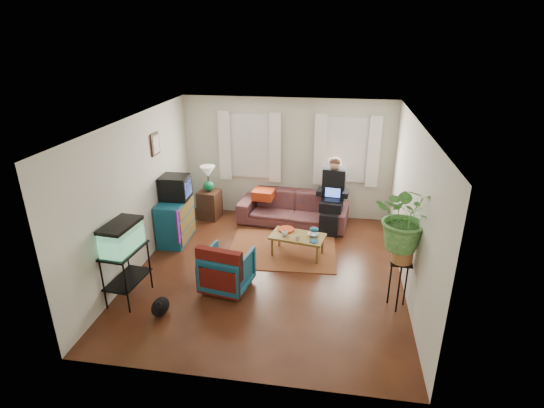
% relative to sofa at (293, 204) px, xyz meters
% --- Properties ---
extents(floor, '(4.50, 5.00, 0.01)m').
position_rel_sofa_xyz_m(floor, '(-0.20, -2.05, -0.45)').
color(floor, '#4F2B14').
rests_on(floor, ground).
extents(ceiling, '(4.50, 5.00, 0.01)m').
position_rel_sofa_xyz_m(ceiling, '(-0.20, -2.05, 2.15)').
color(ceiling, white).
rests_on(ceiling, wall_back).
extents(wall_back, '(4.50, 0.01, 2.60)m').
position_rel_sofa_xyz_m(wall_back, '(-0.20, 0.45, 0.85)').
color(wall_back, silver).
rests_on(wall_back, floor).
extents(wall_front, '(4.50, 0.01, 2.60)m').
position_rel_sofa_xyz_m(wall_front, '(-0.20, -4.55, 0.85)').
color(wall_front, silver).
rests_on(wall_front, floor).
extents(wall_left, '(0.01, 5.00, 2.60)m').
position_rel_sofa_xyz_m(wall_left, '(-2.45, -2.05, 0.85)').
color(wall_left, silver).
rests_on(wall_left, floor).
extents(wall_right, '(0.01, 5.00, 2.60)m').
position_rel_sofa_xyz_m(wall_right, '(2.05, -2.05, 0.85)').
color(wall_right, silver).
rests_on(wall_right, floor).
extents(window_left, '(1.08, 0.04, 1.38)m').
position_rel_sofa_xyz_m(window_left, '(-1.00, 0.43, 1.10)').
color(window_left, white).
rests_on(window_left, wall_back).
extents(window_right, '(1.08, 0.04, 1.38)m').
position_rel_sofa_xyz_m(window_right, '(1.05, 0.43, 1.10)').
color(window_right, white).
rests_on(window_right, wall_back).
extents(curtains_left, '(1.36, 0.06, 1.50)m').
position_rel_sofa_xyz_m(curtains_left, '(-1.00, 0.35, 1.10)').
color(curtains_left, white).
rests_on(curtains_left, wall_back).
extents(curtains_right, '(1.36, 0.06, 1.50)m').
position_rel_sofa_xyz_m(curtains_right, '(1.05, 0.35, 1.10)').
color(curtains_right, white).
rests_on(curtains_right, wall_back).
extents(picture_frame, '(0.04, 0.32, 0.40)m').
position_rel_sofa_xyz_m(picture_frame, '(-2.41, -1.20, 1.50)').
color(picture_frame, '#3D2616').
rests_on(picture_frame, wall_left).
extents(area_rug, '(2.08, 1.70, 0.01)m').
position_rel_sofa_xyz_m(area_rug, '(-0.06, -1.24, -0.44)').
color(area_rug, brown).
rests_on(area_rug, floor).
extents(sofa, '(2.37, 1.13, 0.89)m').
position_rel_sofa_xyz_m(sofa, '(0.00, 0.00, 0.00)').
color(sofa, brown).
rests_on(sofa, floor).
extents(seated_person, '(0.64, 0.76, 1.36)m').
position_rel_sofa_xyz_m(seated_person, '(0.82, -0.09, 0.23)').
color(seated_person, black).
rests_on(seated_person, sofa).
extents(side_table, '(0.49, 0.49, 0.63)m').
position_rel_sofa_xyz_m(side_table, '(-1.85, -0.01, -0.13)').
color(side_table, '#391E15').
rests_on(side_table, floor).
extents(table_lamp, '(0.36, 0.36, 0.57)m').
position_rel_sofa_xyz_m(table_lamp, '(-1.85, -0.01, 0.45)').
color(table_lamp, white).
rests_on(table_lamp, side_table).
extents(dresser, '(0.50, 0.96, 0.85)m').
position_rel_sofa_xyz_m(dresser, '(-2.19, -1.16, -0.02)').
color(dresser, '#105B60').
rests_on(dresser, floor).
extents(crt_tv, '(0.53, 0.49, 0.45)m').
position_rel_sofa_xyz_m(crt_tv, '(-2.17, -1.06, 0.63)').
color(crt_tv, black).
rests_on(crt_tv, dresser).
extents(aquarium_stand, '(0.49, 0.79, 0.85)m').
position_rel_sofa_xyz_m(aquarium_stand, '(-2.20, -3.16, -0.02)').
color(aquarium_stand, black).
rests_on(aquarium_stand, floor).
extents(aquarium, '(0.44, 0.72, 0.45)m').
position_rel_sofa_xyz_m(aquarium, '(-2.20, -3.16, 0.62)').
color(aquarium, '#7FD899').
rests_on(aquarium, aquarium_stand).
extents(black_cat, '(0.31, 0.41, 0.32)m').
position_rel_sofa_xyz_m(black_cat, '(-1.57, -3.47, -0.29)').
color(black_cat, black).
rests_on(black_cat, floor).
extents(armchair, '(0.82, 0.79, 0.73)m').
position_rel_sofa_xyz_m(armchair, '(-0.77, -2.64, -0.08)').
color(armchair, '#126870').
rests_on(armchair, floor).
extents(serape_throw, '(0.76, 0.30, 0.61)m').
position_rel_sofa_xyz_m(serape_throw, '(-0.82, -2.92, 0.07)').
color(serape_throw, '#9E0A0A').
rests_on(serape_throw, armchair).
extents(coffee_table, '(1.06, 0.71, 0.40)m').
position_rel_sofa_xyz_m(coffee_table, '(0.24, -1.40, -0.25)').
color(coffee_table, brown).
rests_on(coffee_table, floor).
extents(cup_a, '(0.13, 0.13, 0.09)m').
position_rel_sofa_xyz_m(cup_a, '(0.00, -1.44, -0.00)').
color(cup_a, white).
rests_on(cup_a, coffee_table).
extents(cup_b, '(0.10, 0.10, 0.08)m').
position_rel_sofa_xyz_m(cup_b, '(0.25, -1.56, -0.00)').
color(cup_b, beige).
rests_on(cup_b, coffee_table).
extents(bowl, '(0.22, 0.22, 0.05)m').
position_rel_sofa_xyz_m(bowl, '(0.51, -1.36, -0.02)').
color(bowl, white).
rests_on(bowl, coffee_table).
extents(snack_tray, '(0.35, 0.35, 0.04)m').
position_rel_sofa_xyz_m(snack_tray, '(0.00, -1.22, -0.03)').
color(snack_tray, '#B21414').
rests_on(snack_tray, coffee_table).
extents(birdcage, '(0.19, 0.19, 0.28)m').
position_rel_sofa_xyz_m(birdcage, '(0.54, -1.59, 0.10)').
color(birdcage, '#115B6B').
rests_on(birdcage, coffee_table).
extents(plant_stand, '(0.35, 0.35, 0.79)m').
position_rel_sofa_xyz_m(plant_stand, '(1.87, -2.75, -0.05)').
color(plant_stand, black).
rests_on(plant_stand, floor).
extents(potted_plant, '(0.95, 0.83, 1.00)m').
position_rel_sofa_xyz_m(potted_plant, '(1.87, -2.75, 0.89)').
color(potted_plant, '#599947').
rests_on(potted_plant, plant_stand).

